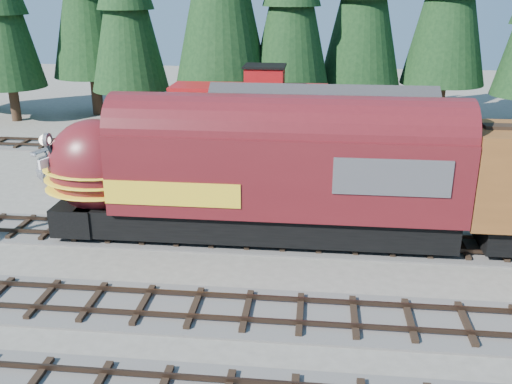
# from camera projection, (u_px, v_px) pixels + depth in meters

# --- Properties ---
(ground) EXTENTS (120.00, 120.00, 0.00)m
(ground) POSITION_uv_depth(u_px,v_px,m) (318.00, 288.00, 20.92)
(ground) COLOR #6B665B
(ground) RESTS_ON ground
(track_spur) EXTENTS (32.00, 3.20, 0.33)m
(track_spur) POSITION_uv_depth(u_px,v_px,m) (172.00, 148.00, 38.73)
(track_spur) COLOR #4C4947
(track_spur) RESTS_ON ground
(depot) EXTENTS (12.80, 7.00, 5.30)m
(depot) POSITION_uv_depth(u_px,v_px,m) (321.00, 138.00, 29.72)
(depot) COLOR gold
(depot) RESTS_ON ground
(locomotive) EXTENTS (17.86, 3.55, 4.85)m
(locomotive) POSITION_uv_depth(u_px,v_px,m) (242.00, 179.00, 24.04)
(locomotive) COLOR black
(locomotive) RESTS_ON ground
(caboose) EXTENTS (10.15, 2.94, 5.28)m
(caboose) POSITION_uv_depth(u_px,v_px,m) (250.00, 113.00, 37.32)
(caboose) COLOR black
(caboose) RESTS_ON ground
(pickup_truck_a) EXTENTS (5.83, 2.97, 1.58)m
(pickup_truck_a) POSITION_uv_depth(u_px,v_px,m) (133.00, 193.00, 28.27)
(pickup_truck_a) COLOR black
(pickup_truck_a) RESTS_ON ground
(pickup_truck_b) EXTENTS (7.18, 4.70, 1.93)m
(pickup_truck_b) POSITION_uv_depth(u_px,v_px,m) (93.00, 170.00, 31.22)
(pickup_truck_b) COLOR #B2B4BB
(pickup_truck_b) RESTS_ON ground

